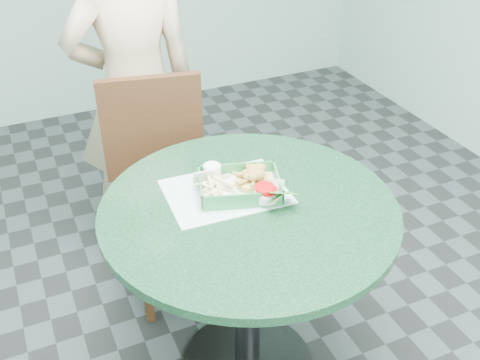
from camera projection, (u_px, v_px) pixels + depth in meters
name	position (u px, v px, depth m)	size (l,w,h in m)	color
cafe_table	(248.00, 252.00, 1.88)	(0.95, 0.95, 0.75)	#272729
dining_chair	(163.00, 174.00, 2.37)	(0.42, 0.42, 0.93)	brown
diner_person	(135.00, 83.00, 2.42)	(0.61, 0.40, 1.66)	tan
placemat	(226.00, 197.00, 1.85)	(0.39, 0.29, 0.00)	silver
food_basket	(239.00, 193.00, 1.83)	(0.26, 0.19, 0.05)	#2B8243
crab_sandwich	(251.00, 178.00, 1.85)	(0.12, 0.12, 0.07)	tan
fries_pile	(218.00, 190.00, 1.81)	(0.12, 0.13, 0.05)	beige
sauce_ramekin	(207.00, 179.00, 1.84)	(0.06, 0.06, 0.03)	white
garnish_cup	(273.00, 193.00, 1.79)	(0.11, 0.11, 0.04)	white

